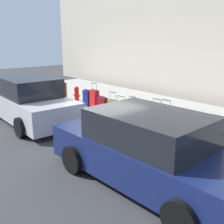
{
  "coord_description": "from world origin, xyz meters",
  "views": [
    {
      "loc": [
        -7.52,
        5.87,
        3.0
      ],
      "look_at": [
        -0.87,
        0.21,
        0.62
      ],
      "focal_mm": 44.03,
      "sensor_mm": 36.0,
      "label": 1
    }
  ],
  "objects": [
    {
      "name": "parked_car_navy_0",
      "position": [
        -3.99,
        1.88,
        0.73
      ],
      "size": [
        4.67,
        2.14,
        1.55
      ],
      "color": "#141E4C",
      "rests_on": "ground_plane"
    },
    {
      "name": "suitcase_silver_5",
      "position": [
        -1.31,
        -0.82,
        0.43
      ],
      "size": [
        0.47,
        0.27,
        0.64
      ],
      "color": "#9EA0A8",
      "rests_on": "sidewalk_curb"
    },
    {
      "name": "suitcase_black_7",
      "position": [
        -0.28,
        -0.72,
        0.41
      ],
      "size": [
        0.44,
        0.24,
        0.8
      ],
      "color": "black",
      "rests_on": "sidewalk_curb"
    },
    {
      "name": "suitcase_olive_8",
      "position": [
        0.27,
        -0.79,
        0.41
      ],
      "size": [
        0.43,
        0.25,
        0.86
      ],
      "color": "#59601E",
      "rests_on": "sidewalk_curb"
    },
    {
      "name": "suitcase_black_0",
      "position": [
        -4.07,
        -0.84,
        0.43
      ],
      "size": [
        0.51,
        0.21,
        0.86
      ],
      "color": "black",
      "rests_on": "sidewalk_curb"
    },
    {
      "name": "suitcase_olive_1",
      "position": [
        -3.49,
        -0.81,
        0.47
      ],
      "size": [
        0.44,
        0.22,
        0.71
      ],
      "color": "#59601E",
      "rests_on": "sidewalk_curb"
    },
    {
      "name": "bollard_post",
      "position": [
        3.47,
        -0.63,
        0.56
      ],
      "size": [
        0.14,
        0.14,
        0.84
      ],
      "primitive_type": "cylinder",
      "color": "brown",
      "rests_on": "sidewalk_curb"
    },
    {
      "name": "suitcase_red_3",
      "position": [
        -2.35,
        -0.71,
        0.49
      ],
      "size": [
        0.37,
        0.2,
        1.02
      ],
      "color": "red",
      "rests_on": "sidewalk_curb"
    },
    {
      "name": "suitcase_maroon_9",
      "position": [
        0.84,
        -0.74,
        0.42
      ],
      "size": [
        0.48,
        0.22,
        0.62
      ],
      "color": "maroon",
      "rests_on": "sidewalk_curb"
    },
    {
      "name": "suitcase_teal_6",
      "position": [
        -0.79,
        -0.82,
        0.44
      ],
      "size": [
        0.36,
        0.28,
        0.86
      ],
      "color": "#0F606B",
      "rests_on": "sidewalk_curb"
    },
    {
      "name": "suitcase_navy_11",
      "position": [
        1.93,
        -0.76,
        0.48
      ],
      "size": [
        0.4,
        0.19,
        0.73
      ],
      "color": "navy",
      "rests_on": "sidewalk_curb"
    },
    {
      "name": "ground_plane",
      "position": [
        0.0,
        0.0,
        0.0
      ],
      "size": [
        40.0,
        40.0,
        0.0
      ],
      "primitive_type": "plane",
      "color": "#333335"
    },
    {
      "name": "suitcase_red_10",
      "position": [
        1.4,
        -0.77,
        0.53
      ],
      "size": [
        0.44,
        0.26,
        1.07
      ],
      "color": "red",
      "rests_on": "sidewalk_curb"
    },
    {
      "name": "sidewalk_curb",
      "position": [
        0.0,
        -2.5,
        0.07
      ],
      "size": [
        18.0,
        5.0,
        0.14
      ],
      "primitive_type": "cube",
      "color": "#9E9B93",
      "rests_on": "ground_plane"
    },
    {
      "name": "fire_hydrant",
      "position": [
        2.75,
        -0.78,
        0.53
      ],
      "size": [
        0.39,
        0.21,
        0.74
      ],
      "color": "red",
      "rests_on": "sidewalk_curb"
    },
    {
      "name": "suitcase_navy_4",
      "position": [
        -1.86,
        -0.86,
        0.48
      ],
      "size": [
        0.39,
        0.19,
        0.95
      ],
      "color": "navy",
      "rests_on": "sidewalk_curb"
    },
    {
      "name": "parked_car_silver_1",
      "position": [
        1.85,
        1.88,
        0.76
      ],
      "size": [
        4.73,
        2.1,
        1.63
      ],
      "color": "#B2B5BA",
      "rests_on": "ground_plane"
    },
    {
      "name": "suitcase_maroon_2",
      "position": [
        -2.91,
        -0.76,
        0.49
      ],
      "size": [
        0.5,
        0.22,
        0.76
      ],
      "color": "maroon",
      "rests_on": "sidewalk_curb"
    }
  ]
}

